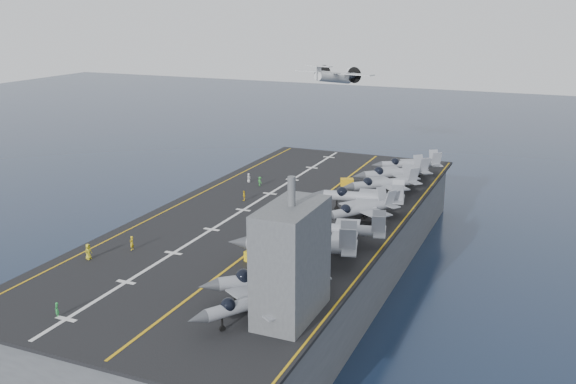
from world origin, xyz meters
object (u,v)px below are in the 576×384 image
at_px(island_superstructure, 291,248).
at_px(transport_plane, 334,78).
at_px(fighter_jet_0, 253,301).
at_px(tow_cart_a, 254,257).

distance_m(island_superstructure, transport_plane, 94.60).
bearing_deg(fighter_jet_0, transport_plane, 104.61).
height_order(island_superstructure, tow_cart_a, island_superstructure).
bearing_deg(tow_cart_a, fighter_jet_0, -64.13).
bearing_deg(transport_plane, island_superstructure, -73.14).
xyz_separation_m(island_superstructure, tow_cart_a, (-9.98, 11.44, -6.83)).
relative_size(fighter_jet_0, transport_plane, 0.65).
relative_size(island_superstructure, tow_cart_a, 5.74).
relative_size(island_superstructure, transport_plane, 0.63).
distance_m(fighter_jet_0, transport_plane, 96.90).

